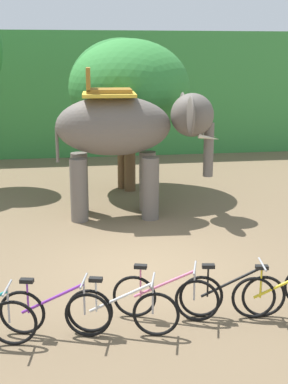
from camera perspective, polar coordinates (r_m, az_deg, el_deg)
ground_plane at (r=10.53m, az=-0.12°, el=-8.28°), size 80.00×80.00×0.00m
foliage_hedge at (r=24.46m, az=-5.46°, el=10.87°), size 36.00×6.00×4.98m
tree_center_left at (r=16.20m, az=-2.42°, el=11.24°), size 3.18×3.18×4.57m
tree_far_right at (r=15.87m, az=-1.60°, el=11.17°), size 3.56×3.56×4.54m
elephant at (r=13.43m, az=-1.86°, el=6.54°), size 4.18×2.09×3.78m
bike_purple at (r=8.18m, az=-9.62°, el=-12.63°), size 1.68×0.58×0.92m
bike_white at (r=8.11m, az=-2.34°, el=-12.68°), size 1.67×0.61×0.92m
bike_pink at (r=8.53m, az=2.31°, el=-11.22°), size 1.65×0.66×0.92m
bike_black at (r=8.70m, az=9.49°, el=-10.86°), size 1.70×0.52×0.92m
bike_yellow at (r=8.83m, az=14.97°, el=-10.79°), size 1.69×0.52×0.92m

